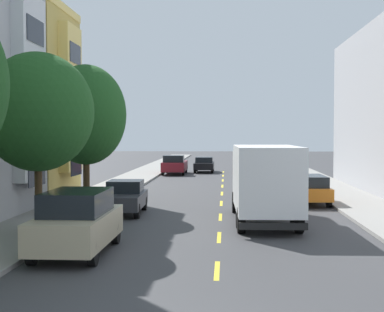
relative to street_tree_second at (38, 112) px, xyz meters
The scene contains 13 objects.
ground_plane 19.82m from the street_tree_second, 70.66° to the left, with size 160.00×160.00×0.00m, color #38383A.
sidewalk_left 16.82m from the street_tree_second, 92.47° to the left, with size 3.20×120.00×0.14m, color gray.
sidewalk_right 21.56m from the street_tree_second, 50.25° to the left, with size 3.20×120.00×0.14m, color gray.
lane_centerline_dashes 14.92m from the street_tree_second, 63.32° to the left, with size 0.14×47.20×0.01m.
street_tree_second is the anchor object (origin of this frame).
street_tree_third 7.14m from the street_tree_second, 90.00° to the left, with size 3.82×3.82×6.79m.
delivery_box_truck 9.35m from the street_tree_second, 24.03° to the left, with size 2.56×7.70×3.17m.
parked_suv_champagne 4.91m from the street_tree_second, 53.13° to the right, with size 1.97×4.81×1.93m.
parked_pickup_burgundy 32.05m from the street_tree_second, 86.29° to the left, with size 2.02×5.31×1.73m.
parked_hatchback_teal 29.09m from the street_tree_second, 68.34° to the left, with size 1.76×4.01×1.50m.
parked_wagon_orange 15.45m from the street_tree_second, 43.46° to the left, with size 1.93×4.74×1.50m.
parked_hatchback_charcoal 7.33m from the street_tree_second, 71.48° to the left, with size 1.84×4.04×1.50m.
moving_black_sedan 35.19m from the street_tree_second, 82.45° to the left, with size 1.80×4.50×1.43m.
Camera 1 is at (0.23, -8.54, 3.68)m, focal length 54.78 mm.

